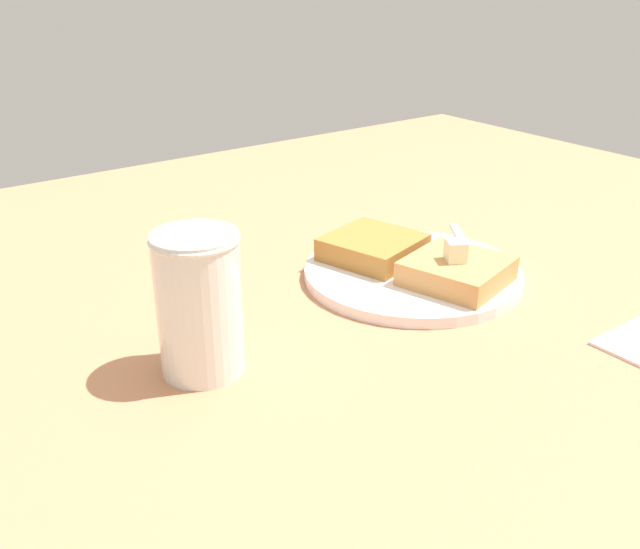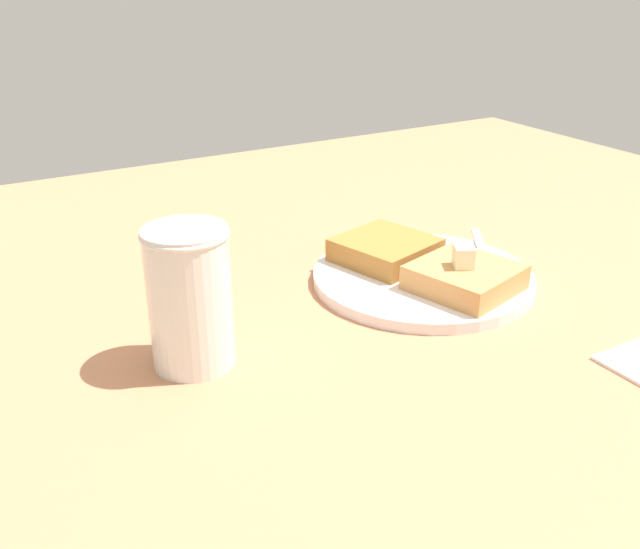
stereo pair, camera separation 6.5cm
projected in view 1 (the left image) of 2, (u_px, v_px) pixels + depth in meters
The scene contains 7 objects.
table_surface at pixel (446, 306), 71.81cm from camera, with size 127.83×127.83×2.48cm, color #BC7953.
plate at pixel (411, 273), 74.68cm from camera, with size 22.73×22.73×1.16cm.
toast_slice_left at pixel (453, 269), 71.26cm from camera, with size 9.09×9.08×2.45cm, color tan.
toast_slice_middle at pixel (373, 247), 76.68cm from camera, with size 9.09×9.08×2.45cm, color #A87132.
butter_pat_primary at pixel (458, 252), 69.52cm from camera, with size 2.08×1.88×2.08cm, color #F0EAC3.
fork at pixel (470, 253), 77.87cm from camera, with size 13.95×10.32×0.36cm.
syrup_jar at pixel (200, 310), 56.42cm from camera, with size 7.02×7.02×11.89cm.
Camera 1 is at (-44.07, 48.39, 33.58)cm, focal length 40.00 mm.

